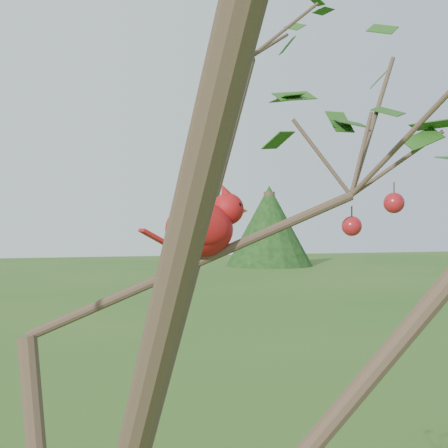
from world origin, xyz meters
name	(u,v)px	position (x,y,z in m)	size (l,w,h in m)	color
crabapple_tree	(77,240)	(0.03, -0.02, 2.12)	(2.35, 2.05, 2.95)	#3F2B22
cardinal	(203,226)	(0.26, 0.08, 2.14)	(0.22, 0.12, 0.15)	#A6160E
distant_trees	(54,234)	(1.35, 24.04, 1.66)	(41.86, 15.97, 3.82)	#3F2B22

